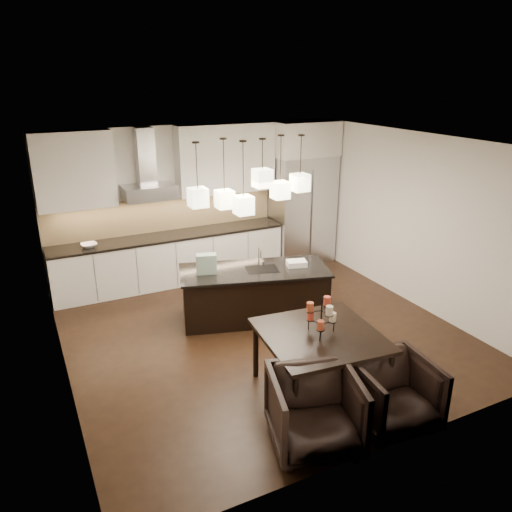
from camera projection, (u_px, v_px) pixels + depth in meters
name	position (u px, v px, depth m)	size (l,w,h in m)	color
floor	(262.00, 333.00, 7.48)	(5.50, 5.50, 0.02)	black
ceiling	(263.00, 142.00, 6.50)	(5.50, 5.50, 0.02)	white
wall_back	(196.00, 201.00, 9.32)	(5.50, 0.02, 2.80)	silver
wall_front	(395.00, 329.00, 4.67)	(5.50, 0.02, 2.80)	silver
wall_left	(53.00, 277.00, 5.85)	(0.02, 5.50, 2.80)	silver
wall_right	(413.00, 220.00, 8.14)	(0.02, 5.50, 2.80)	silver
refrigerator	(302.00, 210.00, 9.98)	(1.20, 0.72, 2.15)	#B7B7BA
fridge_panel	(304.00, 139.00, 9.49)	(1.26, 0.72, 0.65)	silver
lower_cabinets	(172.00, 260.00, 9.11)	(4.21, 0.62, 0.88)	silver
countertop	(170.00, 236.00, 8.95)	(4.21, 0.66, 0.04)	black
backsplash	(164.00, 214.00, 9.09)	(4.21, 0.02, 0.63)	tan
upper_cab_left	(74.00, 171.00, 8.02)	(1.25, 0.35, 1.25)	silver
upper_cab_right	(226.00, 159.00, 9.12)	(1.86, 0.35, 1.25)	silver
hood_canopy	(150.00, 192.00, 8.59)	(0.90, 0.52, 0.24)	#B7B7BA
hood_chimney	(145.00, 156.00, 8.47)	(0.30, 0.28, 0.96)	#B7B7BA
fruit_bowl	(89.00, 245.00, 8.31)	(0.26, 0.26, 0.06)	silver
island_body	(254.00, 294.00, 7.81)	(2.21, 0.88, 0.78)	black
island_top	(254.00, 270.00, 7.67)	(2.28, 0.95, 0.04)	black
faucet	(259.00, 257.00, 7.70)	(0.09, 0.21, 0.34)	silver
tote_bag	(206.00, 264.00, 7.48)	(0.30, 0.16, 0.30)	#215737
food_container	(297.00, 263.00, 7.79)	(0.30, 0.21, 0.09)	silver
dining_table	(319.00, 363.00, 5.94)	(1.33, 1.33, 0.80)	black
candelabra	(321.00, 316.00, 5.72)	(0.38, 0.38, 0.47)	black
candle_a	(333.00, 317.00, 5.79)	(0.08, 0.08, 0.11)	beige
candle_b	(310.00, 315.00, 5.83)	(0.08, 0.08, 0.11)	#C43C2A
candle_c	(321.00, 325.00, 5.60)	(0.08, 0.08, 0.11)	#9C3D23
candle_d	(327.00, 301.00, 5.80)	(0.08, 0.08, 0.11)	#C43C2A
candle_e	(310.00, 307.00, 5.65)	(0.08, 0.08, 0.11)	#9C3D23
candle_f	(329.00, 311.00, 5.56)	(0.08, 0.08, 0.11)	beige
armchair_left	(315.00, 411.00, 5.08)	(0.88, 0.91, 0.82)	black
armchair_right	(394.00, 393.00, 5.41)	(0.83, 0.85, 0.77)	black
pendant_a	(198.00, 197.00, 6.83)	(0.24, 0.24, 0.26)	#FFF9CA
pendant_b	(225.00, 199.00, 7.25)	(0.24, 0.24, 0.26)	#FFF9CA
pendant_c	(262.00, 178.00, 7.12)	(0.24, 0.24, 0.26)	#FFF9CA
pendant_d	(280.00, 190.00, 7.60)	(0.24, 0.24, 0.26)	#FFF9CA
pendant_e	(300.00, 183.00, 7.58)	(0.24, 0.24, 0.26)	#FFF9CA
pendant_f	(244.00, 205.00, 7.01)	(0.24, 0.24, 0.26)	#FFF9CA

